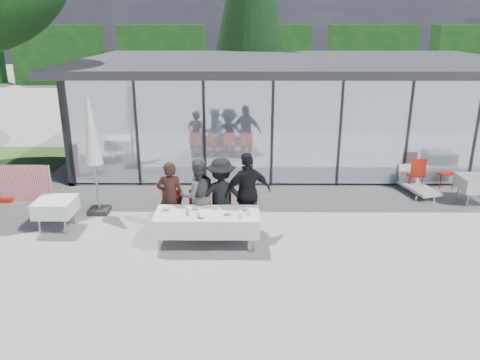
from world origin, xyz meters
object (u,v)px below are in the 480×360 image
juice_bottle (187,212)px  plate_extra (227,215)px  folded_eyeglasses (201,218)px  spare_chair_a (444,169)px  diner_chair_b (198,209)px  spare_chair_b (416,173)px  spare_table_right (476,183)px  plate_b (195,209)px  diner_chair_c (222,209)px  spare_table_left (56,207)px  plate_c (216,208)px  diner_a (170,197)px  market_umbrella (92,138)px  lounger (415,184)px  plate_d (245,210)px  diner_b (198,196)px  diner_chair_d (248,209)px  diner_d (248,193)px  diner_chair_a (171,209)px  plate_a (166,210)px  dining_table (207,222)px  diner_c (221,196)px

juice_bottle → plate_extra: bearing=-1.2°
folded_eyeglasses → spare_chair_a: bearing=31.5°
diner_chair_b → spare_chair_b: 6.63m
diner_chair_b → spare_table_right: (7.28, 1.80, 0.02)m
plate_b → diner_chair_b: bearing=88.5°
diner_chair_c → spare_table_left: bearing=179.4°
diner_chair_b → plate_c: 0.73m
spare_chair_a → plate_c: bearing=-150.7°
diner_a → market_umbrella: bearing=-29.2°
spare_table_right → lounger: bearing=148.1°
lounger → plate_d: bearing=-146.6°
diner_b → diner_chair_c: diner_b is taller
diner_b → diner_a: bearing=-18.8°
diner_chair_c → plate_d: size_ratio=3.55×
diner_chair_d → spare_table_left: 4.49m
diner_chair_b → plate_extra: diner_chair_b is taller
diner_a → diner_d: bearing=179.2°
diner_chair_a → diner_d: 1.82m
diner_chair_b → plate_a: (-0.64, -0.63, 0.24)m
spare_table_right → spare_chair_b: spare_chair_b is taller
diner_chair_a → juice_bottle: diner_chair_a is taller
spare_table_left → folded_eyeglasses: bearing=-17.3°
juice_bottle → lounger: bearing=29.7°
diner_d → diner_a: bearing=-18.6°
spare_chair_b → juice_bottle: bearing=-149.3°
dining_table → spare_table_left: size_ratio=2.63×
plate_a → plate_b: (0.63, 0.05, 0.00)m
diner_d → dining_table: bearing=19.4°
spare_table_right → diner_a: bearing=-166.8°
plate_b → plate_d: bearing=-2.3°
diner_chair_c → plate_b: (-0.56, -0.58, 0.24)m
diner_chair_c → plate_c: 0.59m
diner_chair_d → spare_chair_b: (4.88, 2.78, 0.00)m
diner_c → spare_chair_b: (5.48, 2.83, -0.35)m
lounger → spare_chair_b: bearing=75.0°
plate_a → diner_a: bearing=88.6°
plate_b → dining_table: bearing=-31.7°
diner_c → plate_d: size_ratio=6.47×
diner_chair_d → plate_a: size_ratio=3.55×
folded_eyeglasses → juice_bottle: bearing=151.2°
dining_table → plate_a: size_ratio=8.24×
plate_a → spare_chair_b: spare_chair_b is taller
diner_chair_c → diner_chair_d: same height
diner_a → plate_d: 1.81m
diner_chair_b → plate_extra: bearing=-52.2°
diner_d → plate_a: 1.89m
diner_chair_b → diner_chair_d: bearing=0.0°
plate_extra → spare_chair_a: bearing=32.8°
plate_d → spare_table_left: size_ratio=0.32×
market_umbrella → diner_a: bearing=-28.3°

